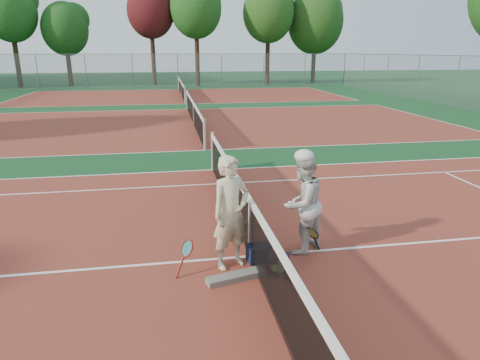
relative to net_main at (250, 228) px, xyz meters
name	(u,v)px	position (x,y,z in m)	size (l,w,h in m)	color
ground	(250,256)	(0.00, 0.00, -0.51)	(130.00, 130.00, 0.00)	#103D1C
court_main	(250,256)	(0.00, 0.00, -0.51)	(23.77, 10.97, 0.01)	maroon
court_far_a	(194,124)	(0.00, 13.50, -0.51)	(23.77, 10.97, 0.01)	maroon
court_far_b	(182,95)	(0.00, 27.00, -0.51)	(23.77, 10.97, 0.01)	maroon
net_main	(250,228)	(0.00, 0.00, 0.00)	(0.10, 10.98, 1.02)	black
net_far_a	(194,113)	(0.00, 13.50, 0.00)	(0.10, 10.98, 1.02)	black
net_far_b	(181,89)	(0.00, 27.00, 0.00)	(0.10, 10.98, 1.02)	black
fence_back	(178,71)	(0.00, 34.00, 0.99)	(32.00, 0.06, 3.00)	slate
player_a	(231,213)	(-0.35, -0.24, 0.39)	(0.66, 0.43, 1.80)	beige
player_b	(302,204)	(0.90, 0.08, 0.34)	(0.83, 0.65, 1.71)	silver
racket_red	(187,257)	(-1.05, -0.38, -0.24)	(0.32, 0.27, 0.54)	maroon
racket_black_held	(312,241)	(1.02, -0.13, -0.25)	(0.36, 0.27, 0.52)	black
racket_spare	(278,270)	(0.31, -0.64, -0.45)	(0.60, 0.27, 0.12)	black
sports_bag_navy	(259,253)	(0.11, -0.18, -0.37)	(0.36, 0.25, 0.29)	black
sports_bag_purple	(278,260)	(0.37, -0.43, -0.39)	(0.30, 0.21, 0.24)	#27102B
net_cover_canvas	(236,277)	(-0.35, -0.70, -0.46)	(0.91, 0.21, 0.10)	#65615C
water_bottle	(281,267)	(0.34, -0.71, -0.36)	(0.09, 0.09, 0.30)	silver
tree_back_0	(10,12)	(-14.51, 37.37, 6.05)	(4.60, 4.60, 9.24)	#382314
tree_back_1	(65,29)	(-10.14, 38.06, 4.68)	(4.25, 4.25, 7.66)	#382314
tree_back_maroon	(151,11)	(-2.19, 37.91, 6.36)	(4.46, 4.46, 9.47)	#382314
tree_back_3	(196,8)	(1.99, 36.51, 6.54)	(4.82, 4.82, 9.85)	#382314
tree_back_4	(268,13)	(9.07, 37.05, 6.27)	(4.98, 4.98, 9.67)	#382314
tree_back_5	(315,22)	(14.26, 38.06, 5.61)	(5.66, 5.66, 9.38)	#382314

